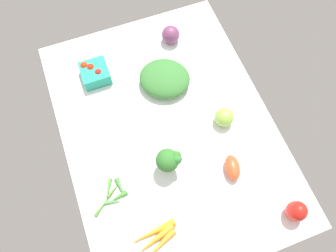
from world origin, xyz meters
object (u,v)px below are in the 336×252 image
carrot_bunch (155,239)px  broccoli_head (169,160)px  berry_basket (95,73)px  red_onion_near_basket (171,35)px  bell_pepper_red (296,211)px  heirloom_tomato_green (224,117)px  roma_tomato (232,168)px  leafy_greens_clump (165,78)px  okra_pile (114,195)px

carrot_bunch → broccoli_head: bearing=149.1°
berry_basket → red_onion_near_basket: bearing=100.5°
bell_pepper_red → heirloom_tomato_green: size_ratio=1.26×
carrot_bunch → heirloom_tomato_green: (-30.65, 37.86, 2.26)cm
roma_tomato → red_onion_near_basket: (-59.61, -0.31, 1.16)cm
bell_pepper_red → carrot_bunch: bearing=-100.1°
leafy_greens_clump → red_onion_near_basket: (-18.44, 9.42, 0.30)cm
bell_pepper_red → berry_basket: bell_pepper_red is taller
broccoli_head → okra_pile: bearing=-81.7°
leafy_greens_clump → red_onion_near_basket: size_ratio=2.65×
roma_tomato → berry_basket: (-53.29, -34.37, 0.55)cm
roma_tomato → bell_pepper_red: (20.65, 12.58, 1.94)cm
roma_tomato → leafy_greens_clump: leafy_greens_clump is taller
heirloom_tomato_green → broccoli_head: bearing=-69.5°
berry_basket → carrot_bunch: bearing=1.3°
roma_tomato → okra_pile: size_ratio=0.72×
okra_pile → carrot_bunch: (18.21, 8.08, 0.51)cm
heirloom_tomato_green → roma_tomato: bearing=-15.3°
roma_tomato → heirloom_tomato_green: size_ratio=1.28×
carrot_bunch → bell_pepper_red: bearing=79.9°
roma_tomato → berry_basket: bearing=45.7°
okra_pile → heirloom_tomato_green: heirloom_tomato_green is taller
roma_tomato → leafy_greens_clump: bearing=26.2°
red_onion_near_basket → carrot_bunch: (72.16, -32.61, -2.40)cm
heirloom_tomato_green → berry_basket: bearing=-131.8°
carrot_bunch → okra_pile: bearing=-156.1°
red_onion_near_basket → broccoli_head: size_ratio=0.64×
carrot_bunch → bell_pepper_red: (8.11, 45.50, 3.19)cm
red_onion_near_basket → broccoli_head: broccoli_head is taller
bell_pepper_red → berry_basket: (-73.94, -46.95, -1.40)cm
bell_pepper_red → heirloom_tomato_green: 39.51cm
okra_pile → bell_pepper_red: size_ratio=1.41×
roma_tomato → red_onion_near_basket: red_onion_near_basket is taller
leafy_greens_clump → carrot_bunch: 58.55cm
leafy_greens_clump → bell_pepper_red: 65.74cm
broccoli_head → heirloom_tomato_green: bearing=110.5°
heirloom_tomato_green → berry_basket: size_ratio=0.68×
roma_tomato → bell_pepper_red: 24.26cm
broccoli_head → carrot_bunch: broccoli_head is taller
leafy_greens_clump → heirloom_tomato_green: heirloom_tomato_green is taller
leafy_greens_clump → bell_pepper_red: (61.83, 22.31, 1.09)cm
leafy_greens_clump → broccoli_head: (32.48, -10.47, 4.05)cm
red_onion_near_basket → berry_basket: bearing=-79.5°
red_onion_near_basket → heirloom_tomato_green: bearing=7.2°
carrot_bunch → heirloom_tomato_green: bearing=129.0°
okra_pile → carrot_bunch: 19.93cm
leafy_greens_clump → bell_pepper_red: bearing=19.8°
bell_pepper_red → berry_basket: bearing=-147.6°
broccoli_head → heirloom_tomato_green: (-9.40, 25.14, -3.89)cm
heirloom_tomato_green → carrot_bunch: bearing=-51.0°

